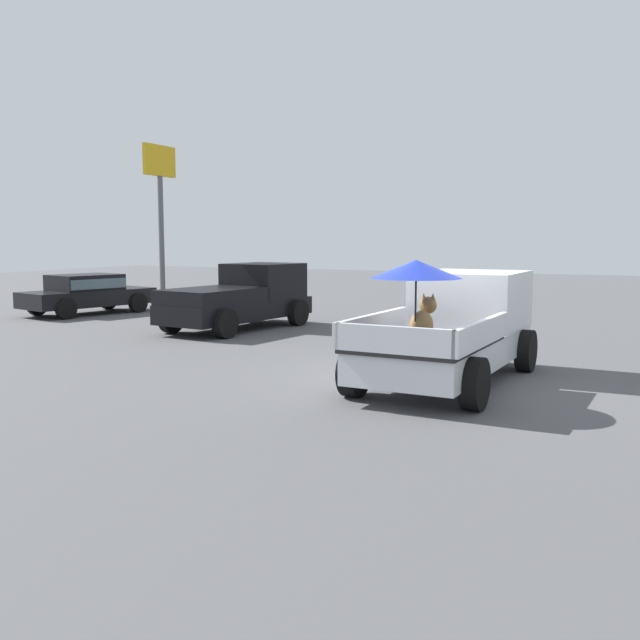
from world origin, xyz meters
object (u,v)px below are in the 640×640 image
object	(u,v)px
pickup_truck_red	(242,297)
motel_sign	(160,199)
parked_sedan_near	(87,292)
pickup_truck_main	(455,325)

from	to	relation	value
pickup_truck_red	motel_sign	world-z (taller)	motel_sign
pickup_truck_red	parked_sedan_near	size ratio (longest dim) A/B	1.09
pickup_truck_main	parked_sedan_near	size ratio (longest dim) A/B	1.12
pickup_truck_main	motel_sign	distance (m)	11.62
pickup_truck_main	motel_sign	xyz separation A→B (m)	(4.87, 10.19, 2.71)
pickup_truck_red	motel_sign	size ratio (longest dim) A/B	0.95
parked_sedan_near	motel_sign	size ratio (longest dim) A/B	0.88
parked_sedan_near	pickup_truck_red	bearing A→B (deg)	-84.48
parked_sedan_near	pickup_truck_main	bearing A→B (deg)	-97.53
pickup_truck_red	parked_sedan_near	world-z (taller)	pickup_truck_red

